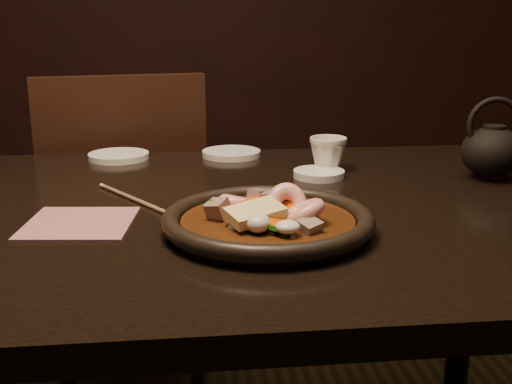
{
  "coord_description": "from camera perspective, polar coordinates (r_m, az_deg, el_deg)",
  "views": [
    {
      "loc": [
        0.04,
        -1.03,
        1.06
      ],
      "look_at": [
        0.15,
        -0.1,
        0.8
      ],
      "focal_mm": 45.0,
      "sensor_mm": 36.0,
      "label": 1
    }
  ],
  "objects": [
    {
      "name": "saucer_left",
      "position": [
        1.45,
        -12.11,
        3.15
      ],
      "size": [
        0.13,
        0.13,
        0.01
      ],
      "primitive_type": "cylinder",
      "color": "white",
      "rests_on": "table"
    },
    {
      "name": "plate",
      "position": [
        0.94,
        1.04,
        -2.68
      ],
      "size": [
        0.31,
        0.31,
        0.03
      ],
      "color": "black",
      "rests_on": "table"
    },
    {
      "name": "tea_cup",
      "position": [
        1.31,
        6.42,
        3.46
      ],
      "size": [
        0.08,
        0.07,
        0.08
      ],
      "primitive_type": "imported",
      "rotation": [
        0.0,
        0.0,
        -0.06
      ],
      "color": "beige",
      "rests_on": "table"
    },
    {
      "name": "soy_dish",
      "position": [
        1.26,
        5.61,
        1.62
      ],
      "size": [
        0.1,
        0.1,
        0.01
      ],
      "primitive_type": "cylinder",
      "color": "white",
      "rests_on": "table"
    },
    {
      "name": "saucer_right",
      "position": [
        1.45,
        -2.2,
        3.46
      ],
      "size": [
        0.13,
        0.13,
        0.01
      ],
      "primitive_type": "cylinder",
      "color": "white",
      "rests_on": "table"
    },
    {
      "name": "napkin",
      "position": [
        1.01,
        -15.42,
        -2.7
      ],
      "size": [
        0.17,
        0.17,
        0.0
      ],
      "primitive_type": "cube",
      "rotation": [
        0.0,
        0.0,
        -0.11
      ],
      "color": "#935A5C",
      "rests_on": "table"
    },
    {
      "name": "table",
      "position": [
        1.1,
        -8.38,
        -5.2
      ],
      "size": [
        1.6,
        0.9,
        0.75
      ],
      "color": "black",
      "rests_on": "floor"
    },
    {
      "name": "chair",
      "position": [
        1.79,
        -11.68,
        -2.98
      ],
      "size": [
        0.5,
        0.5,
        0.92
      ],
      "rotation": [
        0.0,
        0.0,
        3.31
      ],
      "color": "black",
      "rests_on": "floor"
    },
    {
      "name": "stirfry",
      "position": [
        0.93,
        1.14,
        -2.26
      ],
      "size": [
        0.18,
        0.21,
        0.07
      ],
      "color": "#371A0A",
      "rests_on": "plate"
    },
    {
      "name": "teapot",
      "position": [
        1.31,
        20.28,
        3.6
      ],
      "size": [
        0.14,
        0.12,
        0.16
      ],
      "rotation": [
        0.0,
        0.0,
        -0.07
      ],
      "color": "black",
      "rests_on": "table"
    },
    {
      "name": "chopsticks",
      "position": [
        1.11,
        -10.64,
        -0.69
      ],
      "size": [
        0.15,
        0.22,
        0.01
      ],
      "rotation": [
        0.0,
        0.0,
        0.59
      ],
      "color": "tan",
      "rests_on": "table"
    }
  ]
}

